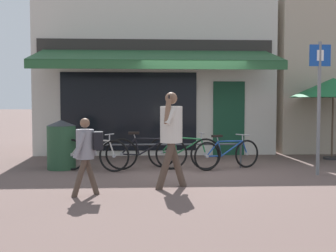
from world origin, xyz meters
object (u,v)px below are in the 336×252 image
object	(u,v)px
bicycle_blue	(227,154)
litter_bin	(61,145)
parking_sign	(319,95)
bicycle_silver	(92,154)
bicycle_black	(146,153)
cafe_parasol	(333,88)
pedestrian_adult	(171,130)
bicycle_green	(183,152)
pedestrian_child	(87,148)

from	to	relation	value
bicycle_blue	litter_bin	distance (m)	3.75
bicycle_blue	parking_sign	xyz separation A→B (m)	(1.73, -0.86, 1.31)
bicycle_silver	bicycle_blue	distance (m)	3.00
bicycle_black	cafe_parasol	world-z (taller)	cafe_parasol
pedestrian_adult	bicycle_green	bearing A→B (deg)	-104.80
bicycle_green	litter_bin	size ratio (longest dim) A/B	1.51
pedestrian_adult	litter_bin	world-z (taller)	pedestrian_adult
bicycle_green	bicycle_blue	size ratio (longest dim) A/B	1.04
bicycle_black	cafe_parasol	bearing A→B (deg)	17.08
pedestrian_adult	litter_bin	distance (m)	3.27
bicycle_black	pedestrian_adult	bearing A→B (deg)	-77.61
bicycle_green	litter_bin	xyz separation A→B (m)	(-2.76, 0.04, 0.18)
bicycle_silver	bicycle_black	distance (m)	1.19
bicycle_silver	litter_bin	world-z (taller)	litter_bin
bicycle_silver	parking_sign	bearing A→B (deg)	7.18
bicycle_green	pedestrian_adult	xyz separation A→B (m)	(-0.41, -2.19, 0.66)
pedestrian_child	cafe_parasol	world-z (taller)	cafe_parasol
bicycle_silver	bicycle_green	world-z (taller)	bicycle_green
bicycle_black	bicycle_blue	world-z (taller)	bicycle_black
pedestrian_adult	pedestrian_child	world-z (taller)	pedestrian_adult
pedestrian_adult	cafe_parasol	world-z (taller)	cafe_parasol
pedestrian_child	cafe_parasol	xyz separation A→B (m)	(5.88, 4.04, 1.10)
pedestrian_adult	litter_bin	size ratio (longest dim) A/B	1.54
bicycle_blue	cafe_parasol	world-z (taller)	cafe_parasol
pedestrian_child	litter_bin	size ratio (longest dim) A/B	1.15
litter_bin	cafe_parasol	bearing A→B (deg)	10.50
pedestrian_child	parking_sign	bearing A→B (deg)	-161.73
bicycle_blue	pedestrian_adult	xyz separation A→B (m)	(-1.39, -2.00, 0.68)
bicycle_silver	bicycle_black	bearing A→B (deg)	20.85
pedestrian_child	litter_bin	distance (m)	2.94
bicycle_green	parking_sign	world-z (taller)	parking_sign
bicycle_green	pedestrian_adult	distance (m)	2.32
pedestrian_adult	pedestrian_child	size ratio (longest dim) A/B	1.34
bicycle_green	bicycle_blue	distance (m)	1.00
bicycle_blue	parking_sign	distance (m)	2.34
pedestrian_adult	parking_sign	distance (m)	3.38
pedestrian_adult	cafe_parasol	size ratio (longest dim) A/B	0.76
bicycle_black	bicycle_green	bearing A→B (deg)	12.86
bicycle_green	pedestrian_adult	bearing A→B (deg)	-78.22
bicycle_black	parking_sign	world-z (taller)	parking_sign
bicycle_blue	cafe_parasol	bearing A→B (deg)	3.07
bicycle_blue	pedestrian_adult	world-z (taller)	pedestrian_adult
bicycle_blue	pedestrian_child	world-z (taller)	pedestrian_child
bicycle_black	parking_sign	bearing A→B (deg)	-13.38
bicycle_green	parking_sign	xyz separation A→B (m)	(2.71, -1.05, 1.29)
bicycle_silver	bicycle_blue	xyz separation A→B (m)	(3.00, 0.09, -0.02)
bicycle_black	parking_sign	xyz separation A→B (m)	(3.55, -0.86, 1.28)
parking_sign	pedestrian_child	bearing A→B (deg)	-159.54
bicycle_black	parking_sign	size ratio (longest dim) A/B	0.67
litter_bin	pedestrian_child	bearing A→B (deg)	-70.99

